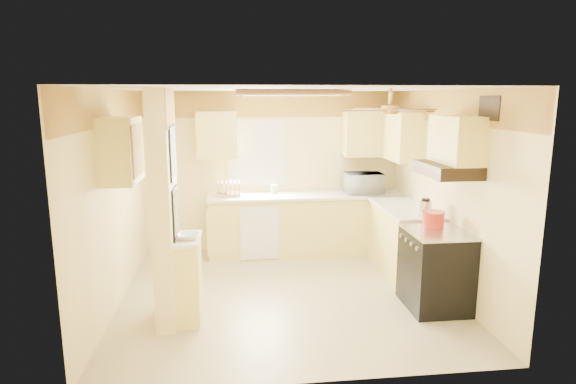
{
  "coord_description": "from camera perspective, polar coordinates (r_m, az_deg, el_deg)",
  "views": [
    {
      "loc": [
        -0.63,
        -5.58,
        2.41
      ],
      "look_at": [
        0.06,
        0.35,
        1.23
      ],
      "focal_mm": 30.0,
      "sensor_mm": 36.0,
      "label": 1
    }
  ],
  "objects": [
    {
      "name": "dutch_oven",
      "position": [
        5.91,
        16.85,
        -3.04
      ],
      "size": [
        0.27,
        0.27,
        0.18
      ],
      "color": "red",
      "rests_on": "stove"
    },
    {
      "name": "ceiling",
      "position": [
        5.62,
        -0.22,
        12.11
      ],
      "size": [
        4.0,
        4.0,
        0.0
      ],
      "primitive_type": "plane",
      "rotation": [
        3.14,
        0.0,
        0.0
      ],
      "color": "white",
      "rests_on": "wall_back"
    },
    {
      "name": "countertop_back",
      "position": [
        7.41,
        2.25,
        -0.41
      ],
      "size": [
        3.04,
        0.64,
        0.04
      ],
      "primitive_type": "cube",
      "color": "white",
      "rests_on": "lower_cabinets_back"
    },
    {
      "name": "wall_right",
      "position": [
        6.28,
        18.24,
        -0.02
      ],
      "size": [
        0.0,
        3.8,
        3.8
      ],
      "primitive_type": "plane",
      "rotation": [
        1.57,
        0.0,
        -1.57
      ],
      "color": "#FFE69B",
      "rests_on": "floor"
    },
    {
      "name": "dishwasher_panel",
      "position": [
        7.16,
        -3.37,
        -4.87
      ],
      "size": [
        0.58,
        0.02,
        0.8
      ],
      "primitive_type": "cube",
      "color": "white",
      "rests_on": "lower_cabinets_back"
    },
    {
      "name": "ceiling_light_panel",
      "position": [
        6.13,
        0.19,
        11.62
      ],
      "size": [
        1.35,
        0.95,
        0.06
      ],
      "color": "brown",
      "rests_on": "ceiling"
    },
    {
      "name": "wallpaper_border",
      "position": [
        7.49,
        -1.87,
        10.35
      ],
      "size": [
        4.0,
        0.02,
        0.4
      ],
      "primitive_type": "cube",
      "color": "#F5C248",
      "rests_on": "wall_back"
    },
    {
      "name": "window",
      "position": [
        7.53,
        -3.74,
        4.62
      ],
      "size": [
        0.92,
        0.02,
        1.02
      ],
      "color": "white",
      "rests_on": "wall_back"
    },
    {
      "name": "upper_cab_left_wall",
      "position": [
        5.49,
        -19.24,
        4.71
      ],
      "size": [
        0.35,
        0.75,
        0.7
      ],
      "primitive_type": "cube",
      "color": "#FFE97C",
      "rests_on": "wall_left"
    },
    {
      "name": "wall_left",
      "position": [
        5.86,
        -20.02,
        -0.91
      ],
      "size": [
        0.0,
        3.8,
        3.8
      ],
      "primitive_type": "plane",
      "rotation": [
        1.57,
        0.0,
        1.57
      ],
      "color": "#FFE69B",
      "rests_on": "floor"
    },
    {
      "name": "partition_column",
      "position": [
        5.21,
        -14.42,
        -2.03
      ],
      "size": [
        0.2,
        0.7,
        2.5
      ],
      "primitive_type": "cube",
      "color": "#FFE69B",
      "rests_on": "floor"
    },
    {
      "name": "ledge_top",
      "position": [
        5.27,
        -11.86,
        -5.48
      ],
      "size": [
        0.28,
        0.58,
        0.04
      ],
      "primitive_type": "cube",
      "color": "white",
      "rests_on": "partition_ledge"
    },
    {
      "name": "stove",
      "position": [
        5.87,
        17.06,
        -8.73
      ],
      "size": [
        0.68,
        0.77,
        0.92
      ],
      "color": "black",
      "rests_on": "floor"
    },
    {
      "name": "lower_cabinets_back",
      "position": [
        7.53,
        2.21,
        -3.89
      ],
      "size": [
        3.0,
        0.6,
        0.9
      ],
      "primitive_type": "cube",
      "color": "#FFE97C",
      "rests_on": "floor"
    },
    {
      "name": "upper_cab_back_right",
      "position": [
        7.65,
        9.99,
        6.83
      ],
      "size": [
        0.9,
        0.35,
        0.7
      ],
      "primitive_type": "cube",
      "color": "#FFE97C",
      "rests_on": "wall_back"
    },
    {
      "name": "range_hood",
      "position": [
        5.62,
        18.39,
        2.53
      ],
      "size": [
        0.5,
        0.76,
        0.14
      ],
      "primitive_type": "cube",
      "color": "black",
      "rests_on": "upper_cab_over_stove"
    },
    {
      "name": "poster_nashville",
      "position": [
        5.21,
        -13.17,
        -2.54
      ],
      "size": [
        0.02,
        0.42,
        0.57
      ],
      "color": "black",
      "rests_on": "partition_column"
    },
    {
      "name": "partition_ledge",
      "position": [
        5.42,
        -11.66,
        -10.24
      ],
      "size": [
        0.25,
        0.55,
        0.9
      ],
      "primitive_type": "cube",
      "color": "#FFE97C",
      "rests_on": "floor"
    },
    {
      "name": "dish_rack",
      "position": [
        7.33,
        -7.08,
        0.15
      ],
      "size": [
        0.37,
        0.28,
        0.21
      ],
      "color": "tan",
      "rests_on": "countertop_back"
    },
    {
      "name": "upper_cab_over_stove",
      "position": [
        5.62,
        19.39,
        5.86
      ],
      "size": [
        0.35,
        0.76,
        0.52
      ],
      "primitive_type": "cube",
      "color": "#FFE97C",
      "rests_on": "wall_right"
    },
    {
      "name": "kettle",
      "position": [
        6.25,
        15.97,
        -1.84
      ],
      "size": [
        0.15,
        0.15,
        0.23
      ],
      "color": "silver",
      "rests_on": "countertop_right"
    },
    {
      "name": "upper_cab_back_left",
      "position": [
        7.33,
        -8.42,
        6.7
      ],
      "size": [
        0.6,
        0.35,
        0.7
      ],
      "primitive_type": "cube",
      "color": "#FFE97C",
      "rests_on": "wall_back"
    },
    {
      "name": "ceiling_fan",
      "position": [
        5.15,
        11.98,
        9.56
      ],
      "size": [
        1.15,
        1.15,
        0.26
      ],
      "color": "gold",
      "rests_on": "ceiling"
    },
    {
      "name": "utensil_crock",
      "position": [
        7.47,
        -1.65,
        0.38
      ],
      "size": [
        0.1,
        0.1,
        0.21
      ],
      "color": "white",
      "rests_on": "countertop_back"
    },
    {
      "name": "bowl",
      "position": [
        5.2,
        -11.7,
        -5.16
      ],
      "size": [
        0.24,
        0.24,
        0.06
      ],
      "primitive_type": "imported",
      "rotation": [
        0.0,
        0.0,
        0.05
      ],
      "color": "white",
      "rests_on": "ledge_top"
    },
    {
      "name": "wall_front",
      "position": [
        3.91,
        2.96,
        -6.09
      ],
      "size": [
        4.0,
        0.0,
        4.0
      ],
      "primitive_type": "plane",
      "rotation": [
        -1.57,
        0.0,
        0.0
      ],
      "color": "#FFE69B",
      "rests_on": "floor"
    },
    {
      "name": "floor",
      "position": [
        6.11,
        -0.2,
        -12.02
      ],
      "size": [
        4.0,
        4.0,
        0.0
      ],
      "primitive_type": "plane",
      "color": "tan",
      "rests_on": "ground"
    },
    {
      "name": "poster_menu",
      "position": [
        5.1,
        -13.5,
        4.57
      ],
      "size": [
        0.02,
        0.42,
        0.57
      ],
      "color": "black",
      "rests_on": "partition_column"
    },
    {
      "name": "lower_cabinets_right",
      "position": [
        6.89,
        13.47,
        -5.64
      ],
      "size": [
        0.6,
        1.4,
        0.9
      ],
      "primitive_type": "cube",
      "color": "#FFE97C",
      "rests_on": "floor"
    },
    {
      "name": "upper_cab_right",
      "position": [
        7.28,
        13.15,
        6.5
      ],
      "size": [
        0.35,
        1.0,
        0.7
      ],
      "primitive_type": "cube",
      "color": "#FFE97C",
      "rests_on": "wall_right"
    },
    {
      "name": "countertop_right",
      "position": [
        6.77,
        13.57,
        -1.84
      ],
      "size": [
        0.64,
        1.44,
        0.04
      ],
      "primitive_type": "cube",
      "color": "white",
      "rests_on": "lower_cabinets_right"
    },
    {
      "name": "microwave",
      "position": [
        7.55,
        8.95,
        1.05
      ],
      "size": [
        0.57,
        0.39,
        0.32
      ],
      "primitive_type": "imported",
      "rotation": [
        0.0,
        0.0,
        3.14
      ],
      "color": "white",
      "rests_on": "countertop_back"
    },
    {
      "name": "vent_grate",
      "position": [
        5.36,
        22.78,
        9.15
      ],
      "size": [
        0.02,
        0.4,
        0.25
      ],
      "primitive_type": "cube",
      "color": "black",
      "rests_on": "wall_right"
    },
    {
      "name": "wall_back",
      "position": [
        7.6,
        -1.83,
        2.41
      ],
      "size": [
        4.0,
        0.0,
        4.0
      ],
      "primitive_type": "plane",
      "rotation": [
        1.57,
        0.0,
        0.0
      ],
      "color": "#FFE69B",
      "rests_on": "floor"
    }
  ]
}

